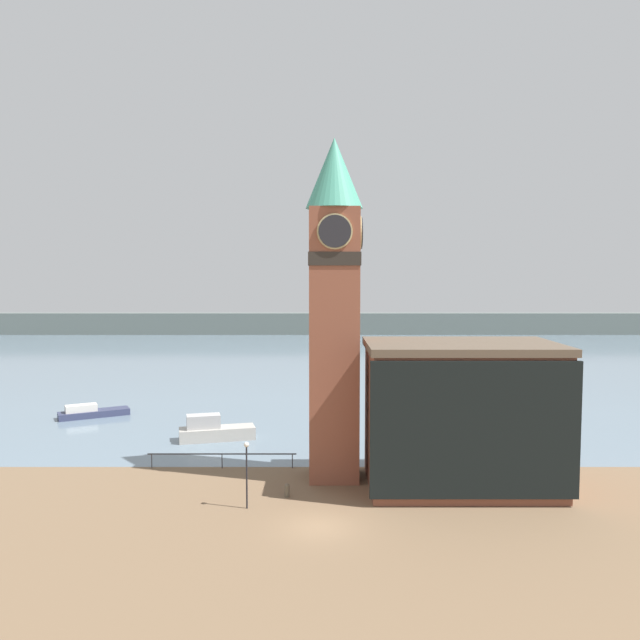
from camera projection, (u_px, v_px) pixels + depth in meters
ground_plane at (320, 527)px, 35.04m from camera, size 160.00×160.00×0.00m
water at (321, 357)px, 105.72m from camera, size 160.00×120.00×0.00m
far_shoreline at (321, 324)px, 145.42m from camera, size 180.00×3.00×5.00m
pier_railing at (223, 455)px, 45.57m from camera, size 10.91×0.08×1.09m
clock_tower at (335, 300)px, 42.60m from camera, size 3.88×3.88×23.34m
pier_building at (462, 415)px, 41.35m from camera, size 12.71×7.99×9.69m
boat_near at (214, 430)px, 53.30m from camera, size 6.66×3.41×2.23m
boat_far at (92, 412)px, 61.82m from camera, size 6.74×4.67×1.33m
mooring_bollard_near at (288, 490)px, 39.75m from camera, size 0.34×0.34×0.86m
lamp_post at (247, 462)px, 37.61m from camera, size 0.32×0.32×4.11m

